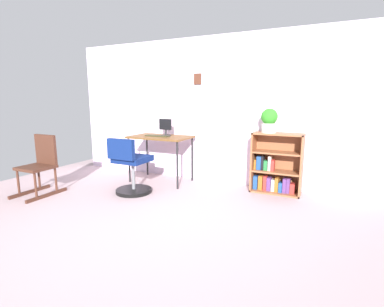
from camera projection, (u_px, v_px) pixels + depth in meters
ground_plane at (134, 230)px, 3.01m from camera, size 6.24×6.24×0.00m
wall_back at (212, 111)px, 4.70m from camera, size 5.20×0.12×2.32m
desk at (161, 140)px, 4.70m from camera, size 0.97×0.59×0.76m
monitor at (166, 128)px, 4.72m from camera, size 0.22×0.17×0.27m
keyboard at (157, 136)px, 4.65m from camera, size 0.41×0.11×0.02m
office_chair at (131, 169)px, 4.14m from camera, size 0.52×0.55×0.82m
rocking_chair at (40, 164)px, 4.12m from camera, size 0.42×0.64×0.84m
bookshelf_low at (275, 167)px, 4.21m from camera, size 0.70×0.30×0.87m
potted_plant_on_shelf at (269, 120)px, 4.09m from camera, size 0.23×0.23×0.34m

